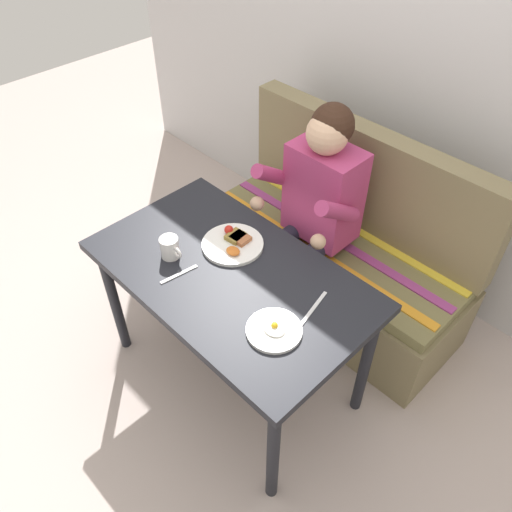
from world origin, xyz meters
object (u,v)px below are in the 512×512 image
table (231,286)px  plate_breakfast (233,243)px  coffee_mug (170,247)px  plate_eggs (274,330)px  couch (337,253)px  knife (313,308)px  fork (179,274)px  person (314,202)px

table → plate_breakfast: bearing=132.4°
plate_breakfast → coffee_mug: coffee_mug is taller
plate_eggs → coffee_mug: coffee_mug is taller
table → couch: size_ratio=0.83×
couch → knife: (0.37, -0.67, 0.40)m
fork → couch: bearing=90.2°
coffee_mug → fork: bearing=-22.7°
table → plate_eggs: plate_eggs is taller
couch → fork: (-0.13, -0.92, 0.40)m
person → plate_eggs: bearing=-59.7°
table → fork: size_ratio=7.06×
table → coffee_mug: (-0.24, -0.11, 0.13)m
knife → couch: bearing=106.8°
coffee_mug → knife: (0.62, 0.21, -0.05)m
plate_breakfast → knife: size_ratio=1.34×
coffee_mug → table: bearing=24.8°
table → plate_breakfast: 0.19m
knife → table: bearing=-178.0°
person → fork: size_ratio=7.13×
table → knife: (0.37, 0.09, 0.08)m
table → plate_breakfast: size_ratio=4.48×
plate_breakfast → couch: bearing=80.3°
couch → plate_eggs: (0.34, -0.86, 0.41)m
plate_breakfast → fork: plate_breakfast is taller
table → plate_breakfast: (-0.11, 0.12, 0.09)m
fork → plate_eggs: bearing=16.5°
plate_breakfast → knife: (0.48, -0.03, -0.01)m
knife → fork: bearing=-165.4°
table → plate_eggs: bearing=-15.2°
table → fork: fork is taller
table → person: 0.60m
person → plate_breakfast: person is taller
table → coffee_mug: coffee_mug is taller
plate_eggs → fork: 0.48m
plate_eggs → coffee_mug: bearing=-178.0°
plate_breakfast → fork: 0.28m
coffee_mug → knife: size_ratio=0.59×
couch → plate_eggs: couch is taller
table → couch: bearing=90.0°
couch → knife: bearing=-61.1°
fork → coffee_mug: bearing=165.7°
couch → plate_breakfast: 0.77m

